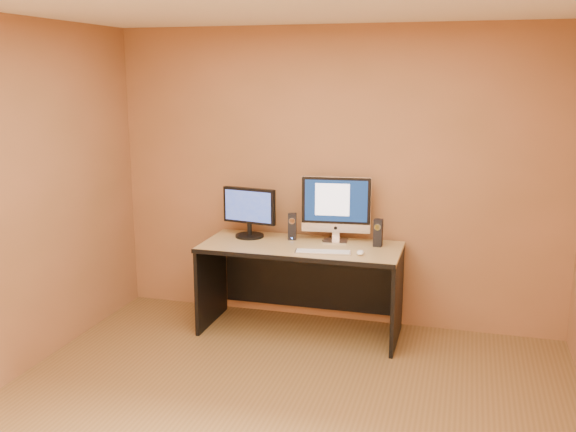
{
  "coord_description": "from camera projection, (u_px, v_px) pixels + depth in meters",
  "views": [
    {
      "loc": [
        1.12,
        -3.46,
        2.2
      ],
      "look_at": [
        -0.29,
        1.49,
        1.05
      ],
      "focal_mm": 40.0,
      "sensor_mm": 36.0,
      "label": 1
    }
  ],
  "objects": [
    {
      "name": "floor",
      "position": [
        267.0,
        431.0,
        4.03
      ],
      "size": [
        4.0,
        4.0,
        0.0
      ],
      "primitive_type": "plane",
      "color": "brown",
      "rests_on": "ground"
    },
    {
      "name": "walls",
      "position": [
        265.0,
        230.0,
        3.75
      ],
      "size": [
        4.0,
        4.0,
        2.6
      ],
      "primitive_type": null,
      "color": "#9E653F",
      "rests_on": "ground"
    },
    {
      "name": "desk",
      "position": [
        300.0,
        289.0,
        5.49
      ],
      "size": [
        1.68,
        0.74,
        0.78
      ],
      "primitive_type": null,
      "rotation": [
        0.0,
        0.0,
        0.0
      ],
      "color": "tan",
      "rests_on": "ground"
    },
    {
      "name": "imac",
      "position": [
        336.0,
        209.0,
        5.47
      ],
      "size": [
        0.62,
        0.29,
        0.58
      ],
      "primitive_type": null,
      "rotation": [
        0.0,
        0.0,
        0.11
      ],
      "color": "silver",
      "rests_on": "desk"
    },
    {
      "name": "second_monitor",
      "position": [
        249.0,
        213.0,
        5.64
      ],
      "size": [
        0.54,
        0.33,
        0.44
      ],
      "primitive_type": null,
      "rotation": [
        0.0,
        0.0,
        -0.16
      ],
      "color": "black",
      "rests_on": "desk"
    },
    {
      "name": "speaker_left",
      "position": [
        292.0,
        227.0,
        5.58
      ],
      "size": [
        0.09,
        0.09,
        0.23
      ],
      "primitive_type": null,
      "rotation": [
        0.0,
        0.0,
        0.21
      ],
      "color": "black",
      "rests_on": "desk"
    },
    {
      "name": "speaker_right",
      "position": [
        378.0,
        233.0,
        5.36
      ],
      "size": [
        0.07,
        0.08,
        0.23
      ],
      "primitive_type": null,
      "rotation": [
        0.0,
        0.0,
        -0.02
      ],
      "color": "black",
      "rests_on": "desk"
    },
    {
      "name": "keyboard",
      "position": [
        323.0,
        252.0,
        5.18
      ],
      "size": [
        0.46,
        0.19,
        0.02
      ],
      "primitive_type": "cube",
      "rotation": [
        0.0,
        0.0,
        0.15
      ],
      "color": "silver",
      "rests_on": "desk"
    },
    {
      "name": "mouse",
      "position": [
        360.0,
        252.0,
        5.13
      ],
      "size": [
        0.07,
        0.11,
        0.04
      ],
      "primitive_type": "ellipsoid",
      "rotation": [
        0.0,
        0.0,
        0.08
      ],
      "color": "white",
      "rests_on": "desk"
    },
    {
      "name": "cable_a",
      "position": [
        340.0,
        239.0,
        5.6
      ],
      "size": [
        0.07,
        0.22,
        0.01
      ],
      "primitive_type": "cylinder",
      "rotation": [
        1.57,
        0.0,
        0.26
      ],
      "color": "black",
      "rests_on": "desk"
    },
    {
      "name": "cable_b",
      "position": [
        328.0,
        238.0,
        5.63
      ],
      "size": [
        0.06,
        0.18,
        0.01
      ],
      "primitive_type": "cylinder",
      "rotation": [
        1.57,
        0.0,
        -0.3
      ],
      "color": "black",
      "rests_on": "desk"
    }
  ]
}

